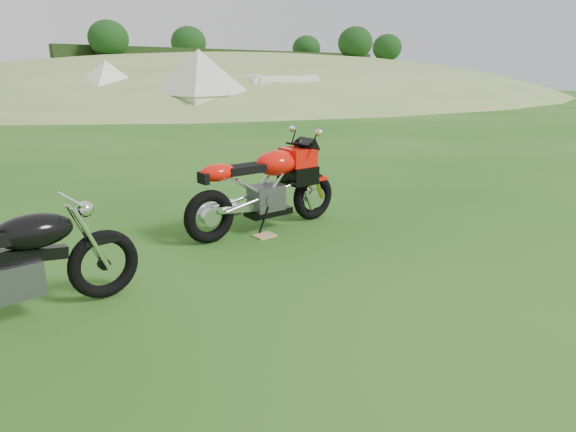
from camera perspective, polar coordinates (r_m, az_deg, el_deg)
ground at (r=5.49m, az=5.39°, el=-5.51°), size 120.00×120.00×0.00m
hillside at (r=51.68m, az=-5.28°, el=14.24°), size 80.00×64.00×8.00m
hedgerow at (r=51.68m, az=-5.28°, el=14.24°), size 36.00×1.20×8.60m
sport_motorcycle at (r=6.42m, az=-2.78°, el=4.13°), size 2.26×0.57×1.35m
plywood_board at (r=6.33m, az=-2.80°, el=-2.32°), size 0.27×0.22×0.02m
vintage_moto_a at (r=4.61m, az=-29.85°, el=-4.89°), size 2.10×0.62×1.09m
tent_mid at (r=27.90m, az=-20.57°, el=14.09°), size 3.67×3.67×2.67m
tent_right at (r=25.15m, az=-10.40°, el=15.01°), size 4.05×4.05×2.96m
caravan at (r=27.95m, az=-0.72°, el=14.37°), size 4.46×2.64×1.95m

